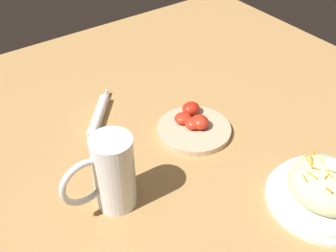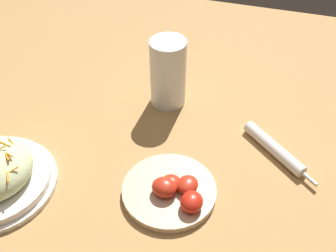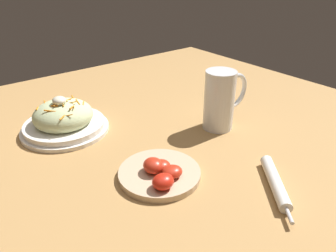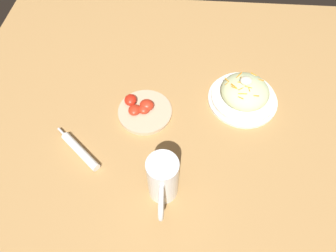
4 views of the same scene
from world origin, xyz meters
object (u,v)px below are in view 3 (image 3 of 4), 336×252
beer_mug (220,102)px  salad_plate (64,120)px  napkin_roll (275,182)px  tomato_plate (160,173)px

beer_mug → salad_plate: bearing=55.0°
salad_plate → beer_mug: beer_mug is taller
salad_plate → beer_mug: (-0.24, -0.34, 0.04)m
napkin_roll → tomato_plate: 0.24m
napkin_roll → tomato_plate: size_ratio=0.90×
salad_plate → beer_mug: size_ratio=1.44×
napkin_roll → tomato_plate: bearing=44.0°
salad_plate → napkin_roll: (-0.49, -0.24, -0.02)m
beer_mug → napkin_roll: 0.28m
salad_plate → tomato_plate: size_ratio=1.32×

